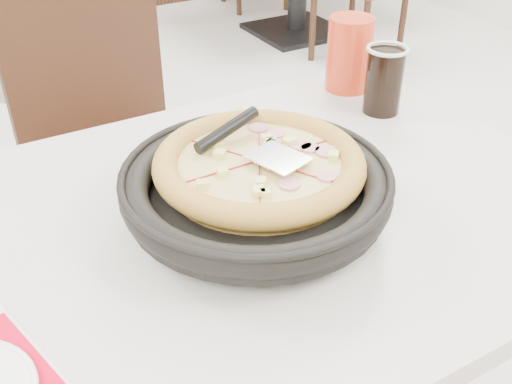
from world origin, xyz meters
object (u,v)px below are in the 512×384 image
pizza_pan (256,196)px  red_cup (349,54)px  pizza (259,173)px  cola_glass (384,82)px  chair_far (125,174)px  main_table (228,377)px

pizza_pan → red_cup: red_cup is taller
red_cup → pizza: bearing=-143.3°
pizza → cola_glass: size_ratio=2.25×
chair_far → red_cup: size_ratio=5.94×
pizza_pan → red_cup: 0.54m
main_table → chair_far: size_ratio=1.26×
pizza_pan → cola_glass: cola_glass is taller
chair_far → cola_glass: bearing=128.5°
pizza_pan → cola_glass: size_ratio=3.01×
cola_glass → red_cup: size_ratio=0.81×
main_table → cola_glass: (0.46, 0.17, 0.44)m
pizza_pan → red_cup: size_ratio=2.44×
red_cup → chair_far: bearing=142.2°
chair_far → pizza: bearing=89.5°
main_table → pizza_pan: 0.42m
cola_glass → main_table: bearing=-159.6°
main_table → chair_far: (0.04, 0.64, 0.10)m
pizza → cola_glass: (0.39, 0.17, 0.00)m
pizza_pan → pizza: 0.04m
main_table → chair_far: 0.65m
main_table → chair_far: chair_far is taller
pizza_pan → pizza: bearing=52.8°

